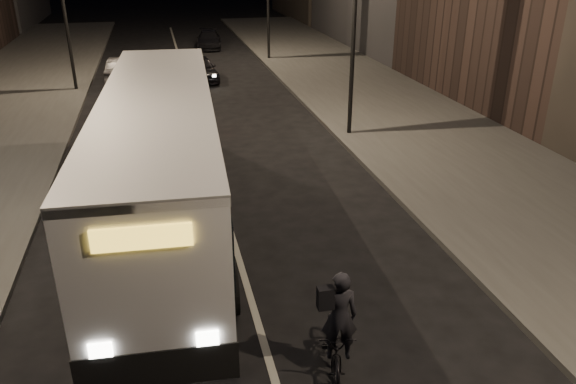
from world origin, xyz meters
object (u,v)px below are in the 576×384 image
car_mid (125,69)px  car_far (209,40)px  car_near (200,68)px  city_bus (161,154)px  cyclist_on_bicycle (336,335)px

car_mid → car_far: (5.53, 9.79, -0.09)m
car_near → city_bus: bearing=-104.3°
car_mid → car_far: size_ratio=1.02×
car_mid → car_far: car_mid is taller
city_bus → car_near: (2.40, 16.90, -1.25)m
city_bus → car_far: 27.52m
car_mid → cyclist_on_bicycle: bearing=106.8°
cyclist_on_bicycle → car_mid: (-4.32, 24.08, -0.00)m
city_bus → car_mid: (-1.61, 17.42, -1.22)m
car_far → cyclist_on_bicycle: bearing=-86.0°
city_bus → car_far: (3.93, 27.21, -1.31)m
car_near → car_far: bearing=75.3°
car_far → city_bus: bearing=-92.2°
city_bus → car_far: city_bus is taller
cyclist_on_bicycle → car_far: cyclist_on_bicycle is taller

